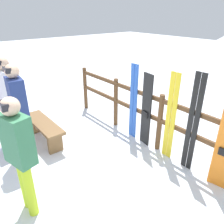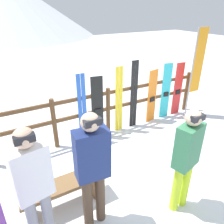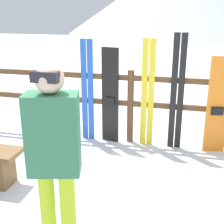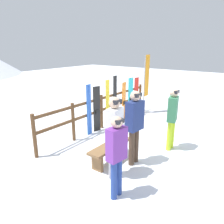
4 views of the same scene
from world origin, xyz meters
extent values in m
plane|color=white|center=(0.00, 0.00, 0.00)|extent=(40.00, 40.00, 0.00)
cylinder|color=brown|center=(-1.33, 1.86, 0.58)|extent=(0.10, 0.10, 1.17)
cylinder|color=brown|center=(0.00, 1.86, 0.58)|extent=(0.10, 0.10, 1.17)
cylinder|color=brown|center=(1.33, 1.86, 0.58)|extent=(0.10, 0.10, 1.17)
cube|color=brown|center=(0.00, 1.86, 0.64)|extent=(5.31, 0.05, 0.08)
cube|color=brown|center=(0.00, 1.86, 1.05)|extent=(5.31, 0.05, 0.08)
cube|color=brown|center=(-1.20, 0.20, 0.20)|extent=(0.08, 0.29, 0.40)
cylinder|color=#B7D826|center=(-0.23, -0.70, 0.41)|extent=(0.13, 0.13, 0.83)
cylinder|color=#B7D826|center=(-0.05, -0.70, 0.41)|extent=(0.13, 0.13, 0.83)
cube|color=#33724C|center=(-0.14, -0.70, 1.15)|extent=(0.45, 0.32, 0.65)
sphere|color=#D8B293|center=(-0.14, -0.70, 1.59)|extent=(0.22, 0.22, 0.22)
cube|color=black|center=(-0.14, -0.77, 1.62)|extent=(0.20, 0.08, 0.08)
cube|color=blue|center=(-0.74, 1.80, 0.81)|extent=(0.09, 0.02, 1.62)
cube|color=blue|center=(-0.63, 1.80, 0.81)|extent=(0.09, 0.02, 1.62)
cube|color=black|center=(-0.31, 1.80, 0.76)|extent=(0.28, 0.07, 1.51)
cube|color=black|center=(-0.31, 1.77, 0.68)|extent=(0.16, 0.06, 0.12)
cube|color=yellow|center=(0.22, 1.80, 0.83)|extent=(0.09, 0.02, 1.65)
cube|color=yellow|center=(0.32, 1.80, 0.83)|extent=(0.09, 0.02, 1.65)
cube|color=black|center=(0.66, 1.80, 0.87)|extent=(0.09, 0.02, 1.74)
cube|color=black|center=(0.76, 1.80, 0.87)|extent=(0.09, 0.02, 1.74)
cube|color=orange|center=(1.30, 1.80, 0.72)|extent=(0.32, 0.09, 1.44)
cube|color=black|center=(1.30, 1.77, 0.65)|extent=(0.18, 0.06, 0.12)
camera|label=1|loc=(2.32, -1.22, 2.57)|focal=35.00mm
camera|label=2|loc=(-2.28, -2.34, 2.89)|focal=35.00mm
camera|label=3|loc=(0.83, -2.74, 2.09)|focal=50.00mm
camera|label=4|loc=(-5.54, -2.71, 2.75)|focal=35.00mm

